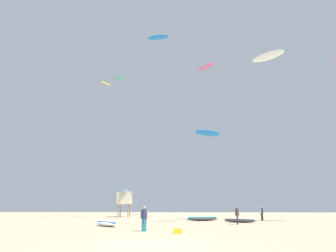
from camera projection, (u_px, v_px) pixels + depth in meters
The scene contains 15 objects.
ground_plane at pixel (149, 244), 14.52m from camera, with size 120.00×120.00×0.00m, color #C6B28C.
person_foreground at pixel (144, 216), 21.48m from camera, with size 0.57×0.40×1.75m.
person_midground at pixel (237, 214), 28.82m from camera, with size 0.36×0.53×1.61m.
person_left at pixel (262, 212), 35.27m from camera, with size 0.43×0.41×1.65m.
kite_grounded_near at pixel (202, 219), 34.81m from camera, with size 3.94×2.21×0.45m.
kite_grounded_mid at pixel (106, 224), 26.14m from camera, with size 2.95×3.06×0.43m.
kite_grounded_far at pixel (240, 220), 31.62m from camera, with size 3.56×2.75×0.45m.
lifeguard_tower at pixel (125, 196), 45.48m from camera, with size 2.30×2.30×4.15m.
cooler_box at pixel (178, 231), 19.62m from camera, with size 0.56×0.36×0.32m, color yellow.
kite_aloft_0 at pixel (119, 78), 53.59m from camera, with size 2.45×1.18×0.58m.
kite_aloft_1 at pixel (268, 56), 36.93m from camera, with size 4.01×3.57×0.94m.
kite_aloft_2 at pixel (106, 84), 44.49m from camera, with size 1.60×2.10×0.45m.
kite_aloft_4 at pixel (208, 133), 33.52m from camera, with size 3.31×2.47×0.79m.
kite_aloft_5 at pixel (206, 67), 53.88m from camera, with size 3.57×3.79×0.45m.
kite_aloft_6 at pixel (158, 37), 46.26m from camera, with size 3.45×1.40×0.56m.
Camera 1 is at (1.75, -15.44, 1.87)m, focal length 31.80 mm.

